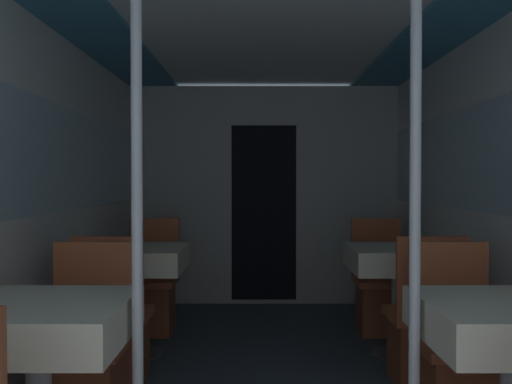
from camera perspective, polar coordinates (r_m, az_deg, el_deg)
The scene contains 15 objects.
wall_left at distance 3.58m, azimuth -20.62°, elevation -0.63°, with size 0.05×6.45×2.16m.
wall_right at distance 3.64m, azimuth 23.30°, elevation -0.62°, with size 0.05×6.45×2.16m.
ceiling_panel at distance 3.48m, azimuth 1.54°, elevation 17.35°, with size 2.70×6.45×0.07m.
bulkhead_far at distance 5.68m, azimuth 0.98°, elevation -0.37°, with size 2.65×0.09×2.16m.
dining_table_left_0 at distance 2.43m, azimuth -20.76°, elevation -12.79°, with size 0.69×0.69×0.76m.
chair_left_far_0 at distance 3.08m, azimuth -16.54°, elevation -16.82°, with size 0.41×0.41×0.91m.
support_pole_left_0 at distance 2.26m, azimuth -11.61°, elevation -2.76°, with size 0.04×0.04×2.16m.
dining_table_left_1 at distance 4.12m, azimuth -11.78°, elevation -6.96°, with size 0.69×0.69×0.76m.
chair_left_near_1 at distance 3.62m, azimuth -13.77°, elevation -14.03°, with size 0.41×0.41×0.91m.
chair_left_far_1 at distance 4.76m, azimuth -10.24°, elevation -10.30°, with size 0.41×0.41×0.91m.
chair_right_far_0 at distance 3.13m, azimuth 19.77°, elevation -16.57°, with size 0.41×0.41×0.91m.
support_pole_right_0 at distance 2.29m, azimuth 15.81°, elevation -2.72°, with size 0.04×0.04×2.16m.
dining_table_right_1 at distance 4.16m, azimuth 14.28°, elevation -6.90°, with size 0.69×0.69×0.76m.
chair_right_near_1 at distance 3.66m, azimuth 16.59°, elevation -13.87°, with size 0.41×0.41×0.91m.
chair_right_far_1 at distance 4.79m, azimuth 12.49°, elevation -10.24°, with size 0.41×0.41×0.91m.
Camera 1 is at (-0.08, -1.52, 1.24)m, focal length 40.00 mm.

